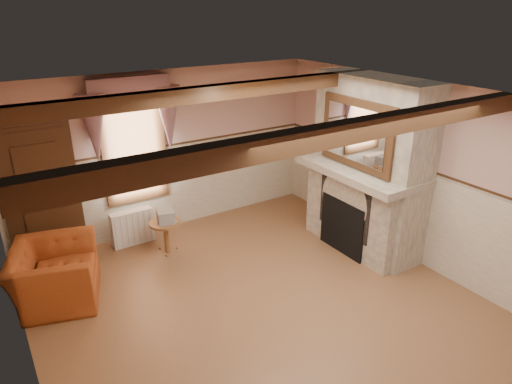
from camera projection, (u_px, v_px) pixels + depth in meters
floor at (263, 309)px, 6.11m from camera, size 5.50×6.00×0.01m
ceiling at (264, 100)px, 5.03m from camera, size 5.50×6.00×0.01m
wall_back at (168, 152)px, 7.90m from camera, size 5.50×0.02×2.80m
wall_front at (496, 368)px, 3.24m from camera, size 5.50×0.02×2.80m
wall_left at (15, 284)px, 4.20m from camera, size 0.02×6.00×2.80m
wall_right at (414, 173)px, 6.94m from camera, size 0.02×6.00×2.80m
wainscot at (263, 261)px, 5.82m from camera, size 5.50×6.00×1.50m
chair_rail at (264, 207)px, 5.53m from camera, size 5.50×6.00×0.08m
firebox at (345, 225)px, 7.40m from camera, size 0.20×0.95×0.90m
armchair at (55, 274)px, 6.18m from camera, size 1.36×1.46×0.78m
side_table at (166, 237)px, 7.41m from camera, size 0.64×0.64×0.55m
book_stack at (166, 216)px, 7.28m from camera, size 0.32×0.37×0.20m
radiator at (132, 227)px, 7.67m from camera, size 0.70×0.19×0.60m
bowl at (373, 168)px, 6.96m from camera, size 0.32×0.32×0.08m
mantel_clock at (329, 148)px, 7.71m from camera, size 0.14×0.24×0.20m
oil_lamp at (335, 148)px, 7.58m from camera, size 0.11×0.11×0.28m
candle_red at (381, 169)px, 6.81m from camera, size 0.06×0.06×0.16m
jar_yellow at (378, 169)px, 6.86m from camera, size 0.06×0.06×0.12m
fireplace at (370, 166)px, 7.24m from camera, size 0.85×2.00×2.80m
mantel at (361, 170)px, 7.17m from camera, size 1.05×2.05×0.12m
overmantel_mirror at (356, 134)px, 6.84m from camera, size 0.06×1.44×1.04m
door at (42, 197)px, 6.95m from camera, size 1.10×0.10×2.10m
window at (133, 144)px, 7.48m from camera, size 1.06×0.08×2.02m
window_drapes at (131, 109)px, 7.18m from camera, size 1.30×0.14×1.40m
ceiling_beam_front at (337, 134)px, 4.14m from camera, size 5.50×0.18×0.20m
ceiling_beam_back at (214, 93)px, 6.00m from camera, size 5.50×0.18×0.20m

